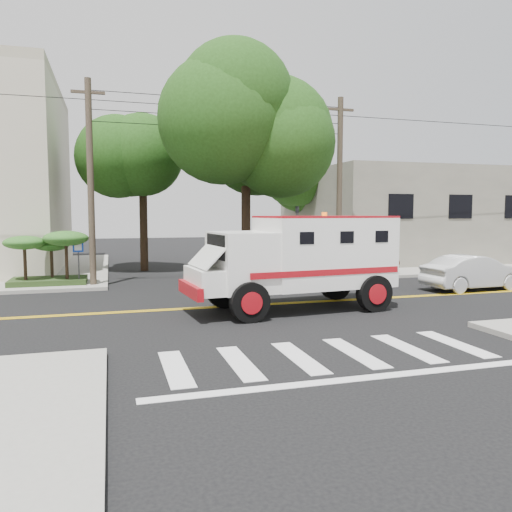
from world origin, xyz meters
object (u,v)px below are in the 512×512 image
object	(u,v)px
pedestrian_a	(395,256)
armored_truck	(300,257)
parked_sedan	(474,272)
pedestrian_b	(359,255)

from	to	relation	value
pedestrian_a	armored_truck	bearing A→B (deg)	27.82
parked_sedan	pedestrian_a	distance (m)	4.81
pedestrian_a	pedestrian_b	world-z (taller)	pedestrian_a
parked_sedan	pedestrian_a	world-z (taller)	pedestrian_a
armored_truck	pedestrian_a	size ratio (longest dim) A/B	3.79
pedestrian_a	pedestrian_b	xyz separation A→B (m)	(-0.89, 2.18, -0.14)
parked_sedan	pedestrian_b	size ratio (longest dim) A/B	2.79
pedestrian_b	parked_sedan	bearing A→B (deg)	111.78
armored_truck	pedestrian_a	xyz separation A→B (m)	(7.83, 6.69, -0.71)
armored_truck	parked_sedan	distance (m)	9.00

